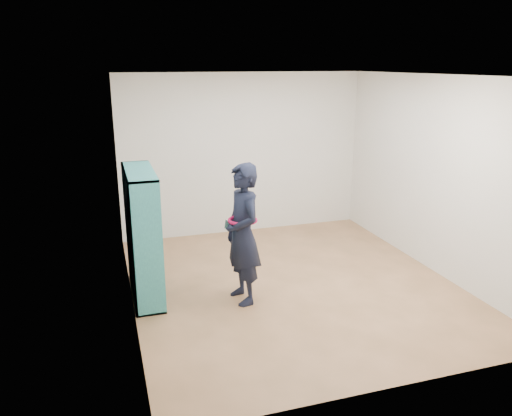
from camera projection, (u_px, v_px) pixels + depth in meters
name	position (u px, v px, depth m)	size (l,w,h in m)	color
floor	(292.00, 284.00, 6.42)	(4.50, 4.50, 0.00)	brown
ceiling	(297.00, 75.00, 5.69)	(4.50, 4.50, 0.00)	white
wall_left	(125.00, 199.00, 5.48)	(0.02, 4.50, 2.60)	silver
wall_right	(435.00, 175.00, 6.63)	(0.02, 4.50, 2.60)	silver
wall_back	(243.00, 154.00, 8.11)	(4.00, 0.02, 2.60)	silver
wall_front	(399.00, 250.00, 3.99)	(4.00, 0.02, 2.60)	silver
bookshelf	(141.00, 236.00, 5.91)	(0.34, 1.17, 1.56)	teal
person	(243.00, 234.00, 5.76)	(0.48, 0.66, 1.67)	black
smartphone	(227.00, 225.00, 5.74)	(0.05, 0.08, 0.13)	silver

